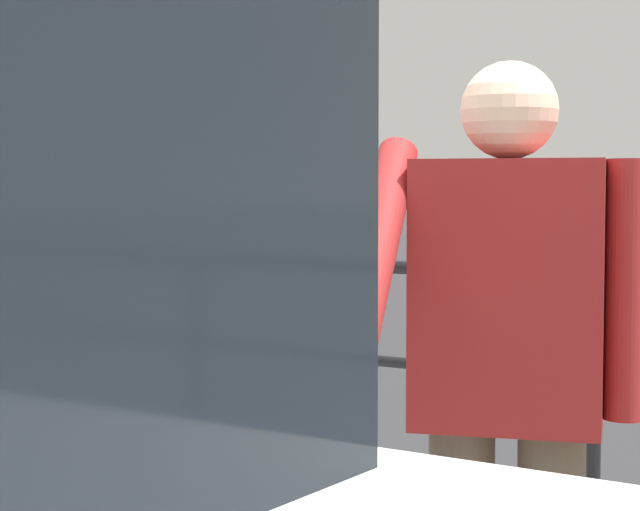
% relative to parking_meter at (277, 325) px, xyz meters
% --- Properties ---
extents(parking_meter, '(0.19, 0.20, 1.36)m').
position_rel_parking_meter_xyz_m(parking_meter, '(0.00, 0.00, 0.00)').
color(parking_meter, slate).
rests_on(parking_meter, sidewalk_curb).
extents(pedestrian_at_meter, '(0.59, 0.67, 1.62)m').
position_rel_parking_meter_xyz_m(pedestrian_at_meter, '(0.53, 0.14, -0.10)').
color(pedestrian_at_meter, brown).
rests_on(pedestrian_at_meter, sidewalk_curb).
extents(background_railing, '(24.06, 0.06, 1.01)m').
position_rel_parking_meter_xyz_m(background_railing, '(-0.04, 2.35, -0.29)').
color(background_railing, black).
rests_on(background_railing, sidewalk_curb).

